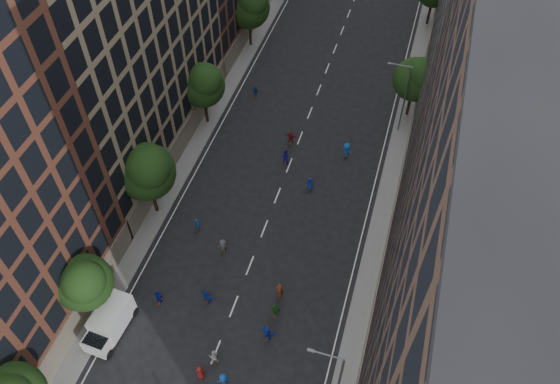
{
  "coord_description": "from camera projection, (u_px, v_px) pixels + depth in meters",
  "views": [
    {
      "loc": [
        10.75,
        -3.43,
        44.02
      ],
      "look_at": [
        0.61,
        30.43,
        2.0
      ],
      "focal_mm": 35.0,
      "sensor_mm": 36.0,
      "label": 1
    }
  ],
  "objects": [
    {
      "name": "ground",
      "position": [
        299.0,
        141.0,
        62.45
      ],
      "size": [
        240.0,
        240.0,
        0.0
      ],
      "primitive_type": "plane",
      "color": "black",
      "rests_on": "ground"
    },
    {
      "name": "sidewalk_left",
      "position": [
        223.0,
        82.0,
        69.23
      ],
      "size": [
        4.0,
        105.0,
        0.15
      ],
      "primitive_type": "cube",
      "color": "slate",
      "rests_on": "ground"
    },
    {
      "name": "sidewalk_right",
      "position": [
        413.0,
        118.0,
        64.8
      ],
      "size": [
        4.0,
        105.0,
        0.15
      ],
      "primitive_type": "cube",
      "color": "slate",
      "rests_on": "ground"
    },
    {
      "name": "bldg_left_b",
      "position": [
        89.0,
        3.0,
        49.86
      ],
      "size": [
        14.0,
        26.0,
        34.0
      ],
      "primitive_type": "cube",
      "color": "#8F7B5D",
      "rests_on": "ground"
    },
    {
      "name": "bldg_right_a",
      "position": [
        521.0,
        284.0,
        29.75
      ],
      "size": [
        14.0,
        30.0,
        36.0
      ],
      "primitive_type": "cube",
      "color": "#412D22",
      "rests_on": "ground"
    },
    {
      "name": "bldg_right_b",
      "position": [
        520.0,
        22.0,
        48.78
      ],
      "size": [
        14.0,
        28.0,
        33.0
      ],
      "primitive_type": "cube",
      "color": "#605A4F",
      "rests_on": "ground"
    },
    {
      "name": "tree_left_1",
      "position": [
        84.0,
        282.0,
        44.11
      ],
      "size": [
        4.8,
        4.8,
        8.21
      ],
      "color": "black",
      "rests_on": "ground"
    },
    {
      "name": "tree_left_2",
      "position": [
        147.0,
        171.0,
        50.88
      ],
      "size": [
        5.6,
        5.6,
        9.45
      ],
      "color": "black",
      "rests_on": "ground"
    },
    {
      "name": "tree_left_3",
      "position": [
        203.0,
        84.0,
        59.94
      ],
      "size": [
        5.0,
        5.0,
        8.58
      ],
      "color": "black",
      "rests_on": "ground"
    },
    {
      "name": "tree_left_4",
      "position": [
        250.0,
        6.0,
        69.58
      ],
      "size": [
        5.4,
        5.4,
        9.08
      ],
      "color": "black",
      "rests_on": "ground"
    },
    {
      "name": "tree_right_a",
      "position": [
        417.0,
        78.0,
        60.88
      ],
      "size": [
        5.0,
        5.0,
        8.39
      ],
      "color": "black",
      "rests_on": "ground"
    },
    {
      "name": "streetlamp_near",
      "position": [
        336.0,
        380.0,
        39.32
      ],
      "size": [
        2.64,
        0.22,
        9.06
      ],
      "color": "#595B60",
      "rests_on": "ground"
    },
    {
      "name": "streetlamp_far",
      "position": [
        403.0,
        95.0,
        59.66
      ],
      "size": [
        2.64,
        0.22,
        9.06
      ],
      "color": "#595B60",
      "rests_on": "ground"
    },
    {
      "name": "cargo_van",
      "position": [
        109.0,
        322.0,
        46.31
      ],
      "size": [
        2.74,
        5.28,
        2.73
      ],
      "rotation": [
        0.0,
        0.0,
        -0.07
      ],
      "color": "white",
      "rests_on": "ground"
    },
    {
      "name": "skater_3",
      "position": [
        224.0,
        380.0,
        43.7
      ],
      "size": [
        1.25,
        1.01,
        1.68
      ],
      "primitive_type": "imported",
      "rotation": [
        0.0,
        0.0,
        3.57
      ],
      "color": "#13439D",
      "rests_on": "ground"
    },
    {
      "name": "skater_4",
      "position": [
        159.0,
        297.0,
        48.47
      ],
      "size": [
        1.09,
        0.55,
        1.79
      ],
      "primitive_type": "imported",
      "rotation": [
        0.0,
        0.0,
        3.02
      ],
      "color": "#131F9A",
      "rests_on": "ground"
    },
    {
      "name": "skater_5",
      "position": [
        267.0,
        333.0,
        46.29
      ],
      "size": [
        1.69,
        0.87,
        1.74
      ],
      "primitive_type": "imported",
      "rotation": [
        0.0,
        0.0,
        2.91
      ],
      "color": "#152FAF",
      "rests_on": "ground"
    },
    {
      "name": "skater_6",
      "position": [
        200.0,
        372.0,
        44.08
      ],
      "size": [
        0.97,
        0.76,
        1.75
      ],
      "primitive_type": "imported",
      "rotation": [
        0.0,
        0.0,
        3.4
      ],
      "color": "maroon",
      "rests_on": "ground"
    },
    {
      "name": "skater_7",
      "position": [
        279.0,
        290.0,
        48.9
      ],
      "size": [
        0.71,
        0.51,
        1.81
      ],
      "primitive_type": "imported",
      "rotation": [
        0.0,
        0.0,
        3.27
      ],
      "color": "maroon",
      "rests_on": "ground"
    },
    {
      "name": "skater_8",
      "position": [
        214.0,
        356.0,
        45.0
      ],
      "size": [
        0.93,
        0.8,
        1.67
      ],
      "primitive_type": "imported",
      "rotation": [
        0.0,
        0.0,
        3.36
      ],
      "color": "#B9B9B4",
      "rests_on": "ground"
    },
    {
      "name": "skater_9",
      "position": [
        223.0,
        246.0,
        52.01
      ],
      "size": [
        1.26,
        0.95,
        1.73
      ],
      "primitive_type": "imported",
      "rotation": [
        0.0,
        0.0,
        3.45
      ],
      "color": "#49494F",
      "rests_on": "ground"
    },
    {
      "name": "skater_10",
      "position": [
        276.0,
        310.0,
        47.72
      ],
      "size": [
        1.03,
        0.46,
        1.72
      ],
      "primitive_type": "imported",
      "rotation": [
        0.0,
        0.0,
        3.18
      ],
      "color": "#237122",
      "rests_on": "ground"
    },
    {
      "name": "skater_11",
      "position": [
        207.0,
        297.0,
        48.61
      ],
      "size": [
        1.56,
        0.84,
        1.6
      ],
      "primitive_type": "imported",
      "rotation": [
        0.0,
        0.0,
        2.88
      ],
      "color": "#1532AC",
      "rests_on": "ground"
    },
    {
      "name": "skater_12",
      "position": [
        310.0,
        184.0,
        57.16
      ],
      "size": [
        0.87,
        0.65,
        1.62
      ],
      "primitive_type": "imported",
      "rotation": [
        0.0,
        0.0,
        2.96
      ],
      "color": "#122798",
      "rests_on": "ground"
    },
    {
      "name": "skater_13",
      "position": [
        197.0,
        225.0,
        53.79
      ],
      "size": [
        0.63,
        0.47,
        1.56
      ],
      "primitive_type": "imported",
      "rotation": [
        0.0,
        0.0,
        2.95
      ],
      "color": "#124297",
      "rests_on": "ground"
    },
    {
      "name": "skater_14",
      "position": [
        285.0,
        157.0,
        59.54
      ],
      "size": [
        0.91,
        0.71,
        1.86
      ],
      "primitive_type": "imported",
      "rotation": [
        0.0,
        0.0,
        3.14
      ],
      "color": "#19118E",
      "rests_on": "ground"
    },
    {
      "name": "skater_15",
      "position": [
        346.0,
        150.0,
        60.13
      ],
      "size": [
        1.4,
        1.07,
        1.91
      ],
      "primitive_type": "imported",
      "rotation": [
        0.0,
        0.0,
        2.82
      ],
      "color": "blue",
      "rests_on": "ground"
    },
    {
      "name": "skater_16",
      "position": [
        255.0,
        92.0,
        66.88
      ],
      "size": [
        0.95,
        0.54,
        1.52
      ],
      "primitive_type": "imported",
      "rotation": [
        0.0,
        0.0,
        2.94
      ],
      "color": "#13379B",
      "rests_on": "ground"
    },
    {
      "name": "skater_17",
      "position": [
        291.0,
        138.0,
        61.68
      ],
      "size": [
        1.48,
        0.55,
        1.57
      ],
      "primitive_type": "imported",
      "rotation": [
        0.0,
        0.0,
        3.2
      ],
      "color": "maroon",
      "rests_on": "ground"
    }
  ]
}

